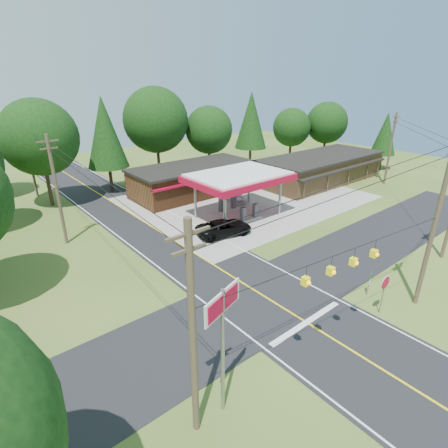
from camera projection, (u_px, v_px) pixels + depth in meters
ground at (265, 297)px, 24.59m from camera, size 120.00×120.00×0.00m
main_highway at (265, 297)px, 24.58m from camera, size 8.00×120.00×0.02m
cross_road at (265, 297)px, 24.58m from camera, size 70.00×7.00×0.02m
lane_center_yellow at (265, 297)px, 24.58m from camera, size 0.15×110.00×0.00m
gas_canopy at (239, 179)px, 37.46m from camera, size 10.60×7.40×4.88m
convenience_store at (194, 179)px, 46.05m from camera, size 16.40×7.55×3.80m
strip_building at (321, 168)px, 51.65m from camera, size 20.40×8.75×3.80m
utility_pole_near_right at (435, 223)px, 21.71m from camera, size 1.80×0.30×11.50m
utility_pole_near_left at (193, 333)px, 13.44m from camera, size 1.80×0.30×10.00m
utility_pole_far_left at (57, 190)px, 30.66m from camera, size 1.80×0.30×10.00m
utility_pole_far_right at (390, 148)px, 48.94m from camera, size 1.80×0.30×10.00m
utility_pole_north at (30, 160)px, 43.79m from camera, size 0.30×0.30×9.50m
overhead_beacons at (344, 254)px, 17.33m from camera, size 17.04×2.04×1.03m
treeline_backdrop at (120, 143)px, 39.22m from camera, size 70.27×51.59×13.30m
suv_car at (224, 228)px, 34.04m from camera, size 6.61×6.61×1.52m
sedan_car at (235, 196)px, 43.46m from camera, size 4.60×4.60×1.30m
big_stop_sign at (223, 324)px, 14.45m from camera, size 2.35×0.80×6.56m
octagonal_stop_sign at (385, 285)px, 22.14m from camera, size 0.96×0.09×2.80m
route_sign_post at (370, 280)px, 24.39m from camera, size 0.41×0.14×2.05m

